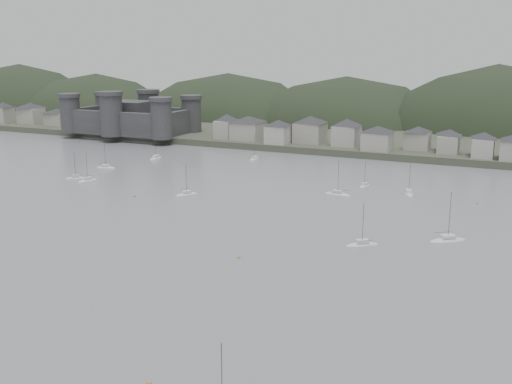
% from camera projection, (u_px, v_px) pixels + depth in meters
% --- Properties ---
extents(ground, '(900.00, 900.00, 0.00)m').
position_uv_depth(ground, '(75.00, 318.00, 102.62)').
color(ground, slate).
rests_on(ground, ground).
extents(far_shore_land, '(900.00, 250.00, 3.00)m').
position_uv_depth(far_shore_land, '(407.00, 122.00, 362.52)').
color(far_shore_land, '#383D2D').
rests_on(far_shore_land, ground).
extents(forested_ridge, '(851.55, 103.94, 102.57)m').
position_uv_depth(forested_ridge, '(405.00, 150.00, 340.98)').
color(forested_ridge, black).
rests_on(forested_ridge, ground).
extents(castle, '(66.00, 43.00, 20.00)m').
position_uv_depth(castle, '(131.00, 117.00, 307.57)').
color(castle, '#323234').
rests_on(castle, far_shore_land).
extents(waterfront_town, '(451.48, 28.46, 12.92)m').
position_uv_depth(waterfront_town, '(480.00, 141.00, 241.71)').
color(waterfront_town, '#9F9C92').
rests_on(waterfront_town, far_shore_land).
extents(moored_fleet, '(266.63, 178.83, 13.18)m').
position_uv_depth(moored_fleet, '(222.00, 214.00, 166.56)').
color(moored_fleet, silver).
rests_on(moored_fleet, ground).
extents(mooring_buoys, '(171.23, 145.50, 0.70)m').
position_uv_depth(mooring_buoys, '(216.00, 234.00, 148.35)').
color(mooring_buoys, '#C47D41').
rests_on(mooring_buoys, ground).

